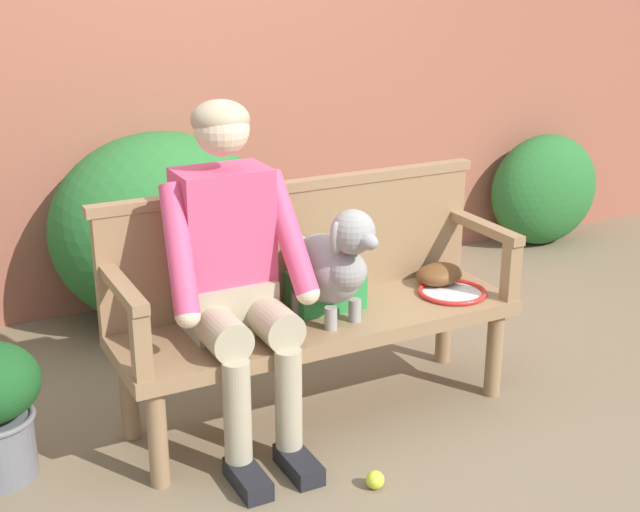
{
  "coord_description": "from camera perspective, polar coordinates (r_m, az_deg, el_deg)",
  "views": [
    {
      "loc": [
        -1.45,
        -2.81,
        1.79
      ],
      "look_at": [
        0.0,
        0.0,
        0.69
      ],
      "focal_mm": 48.85,
      "sensor_mm": 36.0,
      "label": 1
    }
  ],
  "objects": [
    {
      "name": "ground_plane",
      "position": [
        3.64,
        0.0,
        -10.32
      ],
      "size": [
        40.0,
        40.0,
        0.0
      ],
      "primitive_type": "plane",
      "color": "#7A664C"
    },
    {
      "name": "brick_garden_fence",
      "position": [
        4.76,
        -9.48,
        11.2
      ],
      "size": [
        8.0,
        0.3,
        2.3
      ],
      "primitive_type": "cube",
      "color": "#9E5642",
      "rests_on": "ground"
    },
    {
      "name": "hedge_bush_mid_left",
      "position": [
        4.46,
        -10.3,
        1.82
      ],
      "size": [
        1.13,
        0.97,
        0.97
      ],
      "primitive_type": "ellipsoid",
      "color": "#286B2D",
      "rests_on": "ground"
    },
    {
      "name": "hedge_bush_far_right",
      "position": [
        5.79,
        14.46,
        4.23
      ],
      "size": [
        0.77,
        0.47,
        0.71
      ],
      "primitive_type": "ellipsoid",
      "color": "#286B2D",
      "rests_on": "ground"
    },
    {
      "name": "garden_bench",
      "position": [
        3.46,
        0.0,
        -4.84
      ],
      "size": [
        1.63,
        0.49,
        0.44
      ],
      "color": "#93704C",
      "rests_on": "ground"
    },
    {
      "name": "bench_backrest",
      "position": [
        3.53,
        -1.59,
        1.08
      ],
      "size": [
        1.67,
        0.06,
        0.5
      ],
      "color": "#93704C",
      "rests_on": "garden_bench"
    },
    {
      "name": "bench_armrest_left_end",
      "position": [
        3.03,
        -12.37,
        -3.56
      ],
      "size": [
        0.06,
        0.49,
        0.28
      ],
      "color": "#93704C",
      "rests_on": "garden_bench"
    },
    {
      "name": "bench_armrest_right_end",
      "position": [
        3.7,
        11.35,
        0.69
      ],
      "size": [
        0.06,
        0.49,
        0.28
      ],
      "color": "#93704C",
      "rests_on": "garden_bench"
    },
    {
      "name": "person_seated",
      "position": [
        3.19,
        -5.75,
        -0.63
      ],
      "size": [
        0.56,
        0.64,
        1.31
      ],
      "color": "black",
      "rests_on": "ground"
    },
    {
      "name": "dog_on_bench",
      "position": [
        3.31,
        0.85,
        -0.48
      ],
      "size": [
        0.29,
        0.47,
        0.47
      ],
      "color": "gray",
      "rests_on": "garden_bench"
    },
    {
      "name": "tennis_racket",
      "position": [
        3.72,
        8.39,
        -2.2
      ],
      "size": [
        0.3,
        0.56,
        0.03
      ],
      "color": "red",
      "rests_on": "garden_bench"
    },
    {
      "name": "baseball_glove",
      "position": [
        3.78,
        7.82,
        -1.19
      ],
      "size": [
        0.24,
        0.2,
        0.09
      ],
      "primitive_type": "ellipsoid",
      "rotation": [
        0.0,
        0.0,
        0.13
      ],
      "color": "brown",
      "rests_on": "garden_bench"
    },
    {
      "name": "sports_bag",
      "position": [
        3.51,
        0.34,
        -2.24
      ],
      "size": [
        0.28,
        0.21,
        0.14
      ],
      "primitive_type": "cube",
      "rotation": [
        0.0,
        0.0,
        -0.02
      ],
      "color": "#2D8E42",
      "rests_on": "garden_bench"
    },
    {
      "name": "tennis_ball",
      "position": [
        3.18,
        3.63,
        -14.43
      ],
      "size": [
        0.07,
        0.07,
        0.07
      ],
      "primitive_type": "sphere",
      "color": "#CCDB33",
      "rests_on": "ground"
    }
  ]
}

